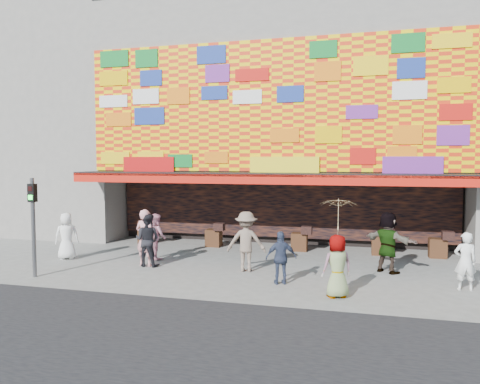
{
  "coord_description": "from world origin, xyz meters",
  "views": [
    {
      "loc": [
        3.39,
        -13.37,
        3.55
      ],
      "look_at": [
        -0.7,
        2.0,
        2.44
      ],
      "focal_mm": 35.0,
      "sensor_mm": 36.0,
      "label": 1
    }
  ],
  "objects": [
    {
      "name": "shop_building",
      "position": [
        0.0,
        8.18,
        5.23
      ],
      "size": [
        15.2,
        9.4,
        10.0
      ],
      "color": "gray",
      "rests_on": "ground"
    },
    {
      "name": "ped_g",
      "position": [
        2.76,
        -1.3,
        0.81
      ],
      "size": [
        0.95,
        0.83,
        1.63
      ],
      "primitive_type": "imported",
      "rotation": [
        0.0,
        0.0,
        3.63
      ],
      "color": "gray",
      "rests_on": "ground"
    },
    {
      "name": "ped_f",
      "position": [
        4.15,
        1.82,
        0.96
      ],
      "size": [
        1.78,
        1.5,
        1.93
      ],
      "primitive_type": "imported",
      "rotation": [
        0.0,
        0.0,
        2.52
      ],
      "color": "gray",
      "rests_on": "ground"
    },
    {
      "name": "neighbor_left",
      "position": [
        -13.0,
        8.0,
        6.0
      ],
      "size": [
        11.0,
        8.0,
        12.0
      ],
      "primitive_type": "cube",
      "color": "gray",
      "rests_on": "ground"
    },
    {
      "name": "ped_i",
      "position": [
        -3.75,
        1.83,
        0.81
      ],
      "size": [
        1.0,
        0.99,
        1.63
      ],
      "primitive_type": "imported",
      "rotation": [
        0.0,
        0.0,
        2.39
      ],
      "color": "#C17D90",
      "rests_on": "ground"
    },
    {
      "name": "road_strip",
      "position": [
        0.0,
        -6.5,
        0.01
      ],
      "size": [
        30.0,
        8.0,
        0.02
      ],
      "primitive_type": "cube",
      "color": "black",
      "rests_on": "ground"
    },
    {
      "name": "ped_a",
      "position": [
        -6.8,
        0.95,
        0.83
      ],
      "size": [
        0.97,
        0.86,
        1.67
      ],
      "primitive_type": "imported",
      "rotation": [
        0.0,
        0.0,
        3.65
      ],
      "color": "white",
      "rests_on": "ground"
    },
    {
      "name": "signal_left",
      "position": [
        -6.2,
        -1.5,
        1.86
      ],
      "size": [
        0.22,
        0.2,
        3.0
      ],
      "color": "#59595B",
      "rests_on": "ground"
    },
    {
      "name": "ped_d",
      "position": [
        -0.19,
        0.86,
        0.95
      ],
      "size": [
        1.32,
        0.88,
        1.9
      ],
      "primitive_type": "imported",
      "rotation": [
        0.0,
        0.0,
        3.29
      ],
      "color": "#7B6859",
      "rests_on": "ground"
    },
    {
      "name": "ped_c",
      "position": [
        -3.54,
        0.71,
        0.88
      ],
      "size": [
        0.86,
        0.67,
        1.76
      ],
      "primitive_type": "imported",
      "rotation": [
        0.0,
        0.0,
        3.14
      ],
      "color": "black",
      "rests_on": "ground"
    },
    {
      "name": "ped_e",
      "position": [
        1.15,
        -0.39,
        0.76
      ],
      "size": [
        0.96,
        0.65,
        1.51
      ],
      "primitive_type": "imported",
      "rotation": [
        0.0,
        0.0,
        3.49
      ],
      "color": "#313B57",
      "rests_on": "ground"
    },
    {
      "name": "ped_b",
      "position": [
        -3.62,
        0.71,
        0.95
      ],
      "size": [
        0.75,
        0.55,
        1.9
      ],
      "primitive_type": "imported",
      "rotation": [
        0.0,
        0.0,
        3.0
      ],
      "color": "pink",
      "rests_on": "ground"
    },
    {
      "name": "parasol",
      "position": [
        2.76,
        -1.3,
        2.13
      ],
      "size": [
        1.19,
        1.2,
        1.81
      ],
      "color": "beige",
      "rests_on": "ground"
    },
    {
      "name": "ground",
      "position": [
        0.0,
        0.0,
        0.0
      ],
      "size": [
        90.0,
        90.0,
        0.0
      ],
      "primitive_type": "plane",
      "color": "slate",
      "rests_on": "ground"
    },
    {
      "name": "ped_h",
      "position": [
        6.08,
        0.27,
        0.8
      ],
      "size": [
        0.61,
        0.43,
        1.59
      ],
      "primitive_type": "imported",
      "rotation": [
        0.0,
        0.0,
        3.23
      ],
      "color": "white",
      "rests_on": "ground"
    }
  ]
}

